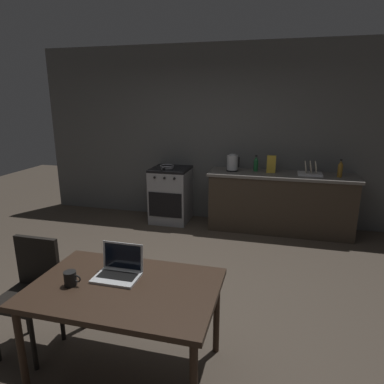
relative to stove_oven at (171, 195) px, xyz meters
The scene contains 14 objects.
ground_plane 2.33m from the stove_oven, 75.58° to the right, with size 12.00×12.00×0.00m, color #473D33.
back_wall 1.34m from the stove_oven, 22.05° to the left, with size 6.40×0.10×2.81m, color #565757.
kitchen_counter 1.74m from the stove_oven, ahead, with size 2.16×0.64×0.90m.
stove_oven is the anchor object (origin of this frame).
dining_table 3.29m from the stove_oven, 77.72° to the right, with size 1.30×0.85×0.71m.
chair 3.13m from the stove_oven, 92.80° to the right, with size 0.40×0.40×0.91m.
laptop 3.17m from the stove_oven, 78.97° to the right, with size 0.32×0.24×0.23m.
electric_kettle 1.15m from the stove_oven, ahead, with size 0.20×0.18×0.26m.
bottle 2.60m from the stove_oven, ahead, with size 0.07×0.07×0.26m.
frying_pan 0.48m from the stove_oven, 153.03° to the right, with size 0.22×0.40×0.05m.
coffee_mug 3.32m from the stove_oven, 84.17° to the right, with size 0.12×0.09×0.10m.
cereal_box 1.68m from the stove_oven, ahead, with size 0.13×0.05×0.26m.
dish_rack 2.20m from the stove_oven, ahead, with size 0.34×0.26×0.21m.
bottle_b 1.47m from the stove_oven, ahead, with size 0.07×0.07×0.25m.
Camera 1 is at (1.11, -2.91, 1.96)m, focal length 31.74 mm.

